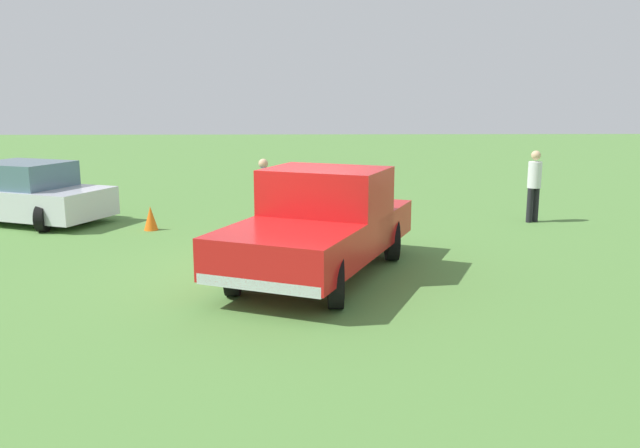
{
  "coord_description": "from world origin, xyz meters",
  "views": [
    {
      "loc": [
        11.08,
        0.41,
        3.03
      ],
      "look_at": [
        0.4,
        0.66,
        0.9
      ],
      "focal_mm": 36.35,
      "sensor_mm": 36.0,
      "label": 1
    }
  ],
  "objects_px": {
    "person_visitor": "(534,182)",
    "sedan_near": "(20,194)",
    "pickup_truck": "(323,220)",
    "traffic_cone": "(151,218)",
    "person_bystander": "(264,191)"
  },
  "relations": [
    {
      "from": "person_visitor",
      "to": "sedan_near",
      "type": "bearing_deg",
      "value": 61.99
    },
    {
      "from": "person_visitor",
      "to": "traffic_cone",
      "type": "bearing_deg",
      "value": 68.61
    },
    {
      "from": "pickup_truck",
      "to": "traffic_cone",
      "type": "bearing_deg",
      "value": -111.58
    },
    {
      "from": "person_bystander",
      "to": "pickup_truck",
      "type": "bearing_deg",
      "value": -125.34
    },
    {
      "from": "pickup_truck",
      "to": "person_bystander",
      "type": "bearing_deg",
      "value": -137.86
    },
    {
      "from": "pickup_truck",
      "to": "traffic_cone",
      "type": "relative_size",
      "value": 9.26
    },
    {
      "from": "person_visitor",
      "to": "traffic_cone",
      "type": "xyz_separation_m",
      "value": [
        0.75,
        -9.04,
        -0.71
      ]
    },
    {
      "from": "person_visitor",
      "to": "pickup_truck",
      "type": "bearing_deg",
      "value": 104.85
    },
    {
      "from": "person_bystander",
      "to": "traffic_cone",
      "type": "relative_size",
      "value": 3.0
    },
    {
      "from": "pickup_truck",
      "to": "person_bystander",
      "type": "height_order",
      "value": "pickup_truck"
    },
    {
      "from": "sedan_near",
      "to": "traffic_cone",
      "type": "height_order",
      "value": "sedan_near"
    },
    {
      "from": "pickup_truck",
      "to": "traffic_cone",
      "type": "xyz_separation_m",
      "value": [
        -3.78,
        -3.82,
        -0.66
      ]
    },
    {
      "from": "sedan_near",
      "to": "person_visitor",
      "type": "distance_m",
      "value": 12.46
    },
    {
      "from": "sedan_near",
      "to": "person_bystander",
      "type": "xyz_separation_m",
      "value": [
        1.4,
        6.02,
        0.26
      ]
    },
    {
      "from": "traffic_cone",
      "to": "person_visitor",
      "type": "bearing_deg",
      "value": 94.75
    }
  ]
}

